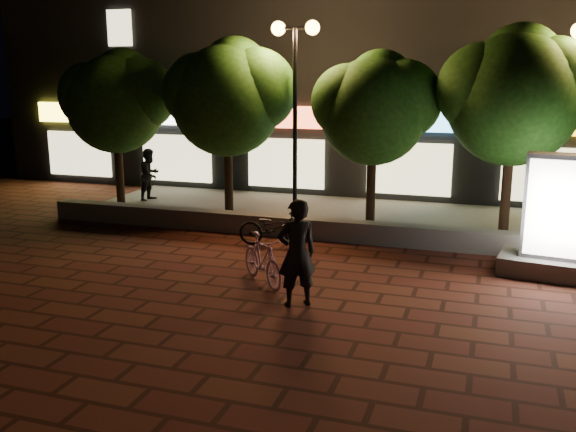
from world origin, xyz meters
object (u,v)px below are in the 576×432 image
at_px(tree_right, 517,91).
at_px(street_lamp_left, 295,71).
at_px(scooter_parked, 274,228).
at_px(pedestrian, 150,174).
at_px(tree_mid, 376,104).
at_px(ad_kiosk, 563,228).
at_px(scooter_pink, 262,260).
at_px(tree_far_left, 118,98).
at_px(rider, 297,253).
at_px(tree_left, 229,93).

bearing_deg(tree_right, street_lamp_left, -177.19).
height_order(scooter_parked, pedestrian, pedestrian).
distance_m(tree_mid, pedestrian, 7.71).
height_order(ad_kiosk, scooter_parked, ad_kiosk).
distance_m(tree_right, scooter_pink, 7.44).
relative_size(tree_far_left, rider, 2.44).
xyz_separation_m(tree_far_left, scooter_pink, (6.33, -5.09, -2.81)).
height_order(tree_far_left, scooter_pink, tree_far_left).
bearing_deg(pedestrian, scooter_pink, -129.76).
bearing_deg(tree_mid, scooter_pink, -102.95).
xyz_separation_m(tree_left, tree_right, (7.30, 0.00, 0.12)).
distance_m(tree_mid, street_lamp_left, 2.22).
height_order(scooter_pink, pedestrian, pedestrian).
bearing_deg(street_lamp_left, tree_mid, 7.31).
xyz_separation_m(tree_mid, pedestrian, (-7.26, 1.17, -2.33)).
xyz_separation_m(ad_kiosk, pedestrian, (-11.55, 3.98, -0.10)).
bearing_deg(tree_left, scooter_parked, -49.20).
height_order(tree_right, scooter_parked, tree_right).
bearing_deg(ad_kiosk, tree_mid, 146.80).
bearing_deg(scooter_pink, rider, -86.98).
relative_size(scooter_pink, scooter_parked, 0.96).
distance_m(tree_right, rider, 7.39).
bearing_deg(scooter_parked, tree_left, 36.22).
distance_m(tree_left, rider, 7.48).
bearing_deg(tree_right, tree_mid, -180.00).
xyz_separation_m(rider, scooter_parked, (-1.66, 3.48, -0.51)).
distance_m(tree_left, street_lamp_left, 2.05).
bearing_deg(ad_kiosk, scooter_parked, 176.81).
relative_size(tree_mid, rider, 2.37).
bearing_deg(tree_left, tree_right, 0.00).
height_order(tree_mid, tree_right, tree_right).
bearing_deg(scooter_parked, tree_mid, -41.78).
bearing_deg(tree_right, tree_far_left, -180.00).
bearing_deg(rider, street_lamp_left, -107.26).
height_order(tree_mid, pedestrian, tree_mid).
distance_m(street_lamp_left, ad_kiosk, 7.47).
distance_m(tree_right, street_lamp_left, 5.38).
bearing_deg(pedestrian, tree_far_left, 174.48).
height_order(tree_left, rider, tree_left).
distance_m(rider, scooter_parked, 3.89).
xyz_separation_m(tree_mid, tree_right, (3.31, 0.00, 0.35)).
relative_size(tree_mid, ad_kiosk, 1.83).
xyz_separation_m(tree_left, pedestrian, (-3.26, 1.17, -2.55)).
relative_size(tree_far_left, pedestrian, 2.85).
bearing_deg(tree_right, rider, -120.59).
relative_size(scooter_pink, pedestrian, 1.00).
distance_m(tree_mid, scooter_parked, 4.15).
relative_size(street_lamp_left, rider, 2.73).
bearing_deg(pedestrian, rider, -129.24).
bearing_deg(pedestrian, scooter_parked, -117.94).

